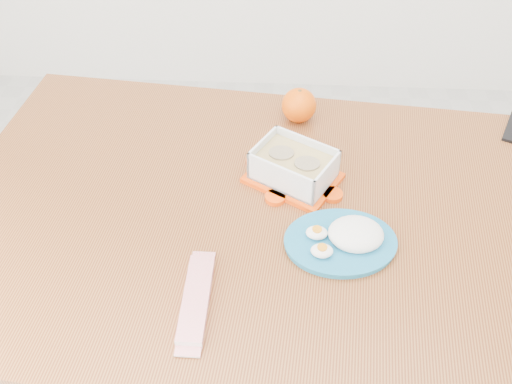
{
  "coord_description": "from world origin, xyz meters",
  "views": [
    {
      "loc": [
        -0.06,
        -0.75,
        1.63
      ],
      "look_at": [
        -0.1,
        0.1,
        0.81
      ],
      "focal_mm": 40.0,
      "sensor_mm": 36.0,
      "label": 1
    }
  ],
  "objects_px": {
    "dining_table": "(256,239)",
    "rice_plate": "(346,238)",
    "orange_fruit": "(299,105)",
    "food_container": "(294,166)"
  },
  "relations": [
    {
      "from": "dining_table",
      "to": "rice_plate",
      "type": "bearing_deg",
      "value": -17.94
    },
    {
      "from": "orange_fruit",
      "to": "rice_plate",
      "type": "relative_size",
      "value": 0.36
    },
    {
      "from": "orange_fruit",
      "to": "food_container",
      "type": "bearing_deg",
      "value": -93.02
    },
    {
      "from": "dining_table",
      "to": "rice_plate",
      "type": "relative_size",
      "value": 5.83
    },
    {
      "from": "orange_fruit",
      "to": "rice_plate",
      "type": "bearing_deg",
      "value": -77.3
    },
    {
      "from": "dining_table",
      "to": "orange_fruit",
      "type": "xyz_separation_m",
      "value": [
        0.09,
        0.34,
        0.13
      ]
    },
    {
      "from": "dining_table",
      "to": "food_container",
      "type": "bearing_deg",
      "value": 59.65
    },
    {
      "from": "dining_table",
      "to": "food_container",
      "type": "distance_m",
      "value": 0.18
    },
    {
      "from": "food_container",
      "to": "orange_fruit",
      "type": "xyz_separation_m",
      "value": [
        0.01,
        0.23,
        0.0
      ]
    },
    {
      "from": "dining_table",
      "to": "orange_fruit",
      "type": "bearing_deg",
      "value": 80.86
    }
  ]
}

